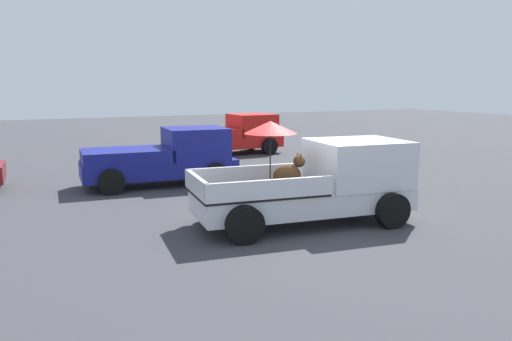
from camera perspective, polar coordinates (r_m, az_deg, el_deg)
The scene contains 4 objects.
ground_plane at distance 12.09m, azimuth 5.20°, elevation -5.87°, with size 80.00×80.00×0.00m, color #38383D.
pickup_truck_main at distance 12.07m, azimuth 7.24°, elevation -1.19°, with size 5.22×2.69×2.38m.
pickup_truck_red at distance 23.69m, azimuth -2.57°, elevation 3.97°, with size 4.87×2.32×1.80m.
pickup_truck_far at distance 16.71m, azimuth -9.98°, elevation 1.42°, with size 4.91×2.42×1.80m.
Camera 1 is at (-6.02, -9.97, 3.24)m, focal length 36.14 mm.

